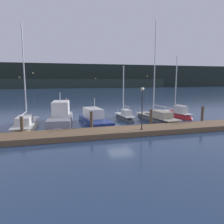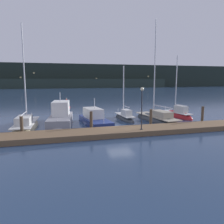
{
  "view_description": "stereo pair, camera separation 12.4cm",
  "coord_description": "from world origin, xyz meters",
  "px_view_note": "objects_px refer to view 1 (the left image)",
  "views": [
    {
      "loc": [
        -6.54,
        -20.36,
        4.83
      ],
      "look_at": [
        0.0,
        3.23,
        1.2
      ],
      "focal_mm": 35.0,
      "sensor_mm": 36.0,
      "label": 1
    },
    {
      "loc": [
        -6.42,
        -20.4,
        4.83
      ],
      "look_at": [
        0.0,
        3.23,
        1.2
      ],
      "focal_mm": 35.0,
      "sensor_mm": 36.0,
      "label": 2
    }
  ],
  "objects_px": {
    "sailboat_berth_6": "(177,116)",
    "motorboat_berth_2": "(61,120)",
    "sailboat_berth_4": "(125,118)",
    "sailboat_berth_1": "(26,126)",
    "channel_buoy": "(66,104)",
    "motorboat_berth_3": "(95,122)",
    "sailboat_berth_5": "(157,120)",
    "dock_lamppost": "(142,101)"
  },
  "relations": [
    {
      "from": "sailboat_berth_1",
      "to": "motorboat_berth_2",
      "type": "height_order",
      "value": "sailboat_berth_1"
    },
    {
      "from": "sailboat_berth_5",
      "to": "sailboat_berth_6",
      "type": "height_order",
      "value": "sailboat_berth_5"
    },
    {
      "from": "motorboat_berth_3",
      "to": "sailboat_berth_5",
      "type": "distance_m",
      "value": 7.4
    },
    {
      "from": "motorboat_berth_3",
      "to": "channel_buoy",
      "type": "xyz_separation_m",
      "value": [
        -2.09,
        15.14,
        0.36
      ]
    },
    {
      "from": "motorboat_berth_2",
      "to": "motorboat_berth_3",
      "type": "relative_size",
      "value": 1.05
    },
    {
      "from": "sailboat_berth_6",
      "to": "motorboat_berth_2",
      "type": "bearing_deg",
      "value": -178.59
    },
    {
      "from": "motorboat_berth_2",
      "to": "dock_lamppost",
      "type": "xyz_separation_m",
      "value": [
        6.72,
        -6.94,
        2.51
      ]
    },
    {
      "from": "motorboat_berth_3",
      "to": "sailboat_berth_5",
      "type": "height_order",
      "value": "sailboat_berth_5"
    },
    {
      "from": "sailboat_berth_4",
      "to": "channel_buoy",
      "type": "bearing_deg",
      "value": 114.4
    },
    {
      "from": "sailboat_berth_1",
      "to": "sailboat_berth_4",
      "type": "bearing_deg",
      "value": 8.96
    },
    {
      "from": "channel_buoy",
      "to": "sailboat_berth_6",
      "type": "bearing_deg",
      "value": -45.55
    },
    {
      "from": "sailboat_berth_1",
      "to": "sailboat_berth_6",
      "type": "distance_m",
      "value": 18.46
    },
    {
      "from": "motorboat_berth_3",
      "to": "channel_buoy",
      "type": "bearing_deg",
      "value": 97.85
    },
    {
      "from": "motorboat_berth_2",
      "to": "sailboat_berth_4",
      "type": "distance_m",
      "value": 7.67
    },
    {
      "from": "sailboat_berth_4",
      "to": "sailboat_berth_6",
      "type": "height_order",
      "value": "sailboat_berth_6"
    },
    {
      "from": "motorboat_berth_2",
      "to": "motorboat_berth_3",
      "type": "distance_m",
      "value": 3.8
    },
    {
      "from": "sailboat_berth_1",
      "to": "dock_lamppost",
      "type": "relative_size",
      "value": 2.94
    },
    {
      "from": "sailboat_berth_1",
      "to": "motorboat_berth_2",
      "type": "distance_m",
      "value": 3.75
    },
    {
      "from": "sailboat_berth_5",
      "to": "dock_lamppost",
      "type": "height_order",
      "value": "sailboat_berth_5"
    },
    {
      "from": "channel_buoy",
      "to": "dock_lamppost",
      "type": "height_order",
      "value": "dock_lamppost"
    },
    {
      "from": "dock_lamppost",
      "to": "motorboat_berth_2",
      "type": "bearing_deg",
      "value": 134.11
    },
    {
      "from": "motorboat_berth_3",
      "to": "sailboat_berth_6",
      "type": "height_order",
      "value": "sailboat_berth_6"
    },
    {
      "from": "sailboat_berth_1",
      "to": "sailboat_berth_6",
      "type": "xyz_separation_m",
      "value": [
        18.39,
        1.65,
        0.0
      ]
    },
    {
      "from": "motorboat_berth_2",
      "to": "motorboat_berth_3",
      "type": "height_order",
      "value": "motorboat_berth_2"
    },
    {
      "from": "sailboat_berth_4",
      "to": "sailboat_berth_5",
      "type": "distance_m",
      "value": 3.87
    },
    {
      "from": "motorboat_berth_3",
      "to": "sailboat_berth_6",
      "type": "distance_m",
      "value": 11.37
    },
    {
      "from": "motorboat_berth_2",
      "to": "sailboat_berth_5",
      "type": "xyz_separation_m",
      "value": [
        11.01,
        -1.44,
        -0.33
      ]
    },
    {
      "from": "motorboat_berth_3",
      "to": "channel_buoy",
      "type": "distance_m",
      "value": 15.28
    },
    {
      "from": "motorboat_berth_2",
      "to": "sailboat_berth_5",
      "type": "bearing_deg",
      "value": -7.45
    },
    {
      "from": "sailboat_berth_4",
      "to": "dock_lamppost",
      "type": "distance_m",
      "value": 7.98
    },
    {
      "from": "motorboat_berth_2",
      "to": "dock_lamppost",
      "type": "relative_size",
      "value": 2.0
    },
    {
      "from": "sailboat_berth_6",
      "to": "motorboat_berth_3",
      "type": "bearing_deg",
      "value": -172.28
    },
    {
      "from": "sailboat_berth_5",
      "to": "sailboat_berth_1",
      "type": "bearing_deg",
      "value": 179.38
    },
    {
      "from": "sailboat_berth_1",
      "to": "dock_lamppost",
      "type": "distance_m",
      "value": 12.03
    },
    {
      "from": "motorboat_berth_2",
      "to": "sailboat_berth_4",
      "type": "height_order",
      "value": "sailboat_berth_4"
    },
    {
      "from": "dock_lamppost",
      "to": "motorboat_berth_3",
      "type": "bearing_deg",
      "value": 118.33
    },
    {
      "from": "channel_buoy",
      "to": "sailboat_berth_4",
      "type": "bearing_deg",
      "value": -65.6
    },
    {
      "from": "motorboat_berth_2",
      "to": "dock_lamppost",
      "type": "height_order",
      "value": "dock_lamppost"
    },
    {
      "from": "sailboat_berth_1",
      "to": "motorboat_berth_3",
      "type": "distance_m",
      "value": 7.13
    },
    {
      "from": "sailboat_berth_5",
      "to": "channel_buoy",
      "type": "height_order",
      "value": "sailboat_berth_5"
    },
    {
      "from": "dock_lamppost",
      "to": "sailboat_berth_4",
      "type": "bearing_deg",
      "value": 82.9
    },
    {
      "from": "motorboat_berth_2",
      "to": "sailboat_berth_6",
      "type": "distance_m",
      "value": 14.88
    }
  ]
}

